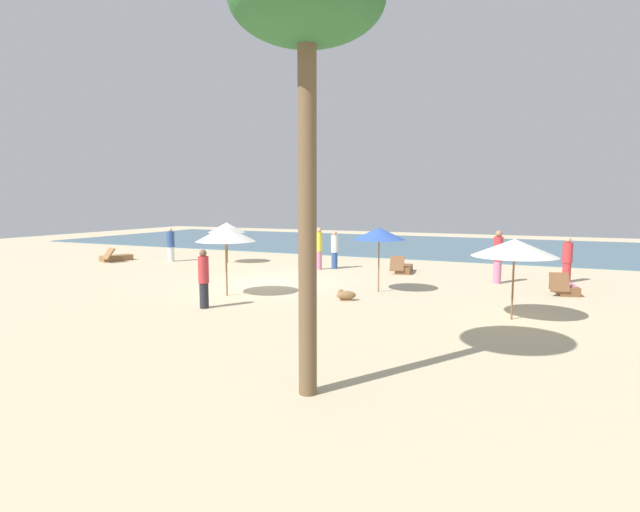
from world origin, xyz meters
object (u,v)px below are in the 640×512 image
lounger_0 (116,258)px  person_3 (171,245)px  umbrella_0 (226,234)px  umbrella_2 (379,234)px  palm_0 (307,14)px  person_1 (319,248)px  umbrella_3 (227,227)px  person_5 (335,250)px  lounger_1 (403,268)px  umbrella_1 (514,248)px  person_4 (204,278)px  dog (346,295)px  person_0 (498,256)px  person_2 (567,260)px  lounger_2 (564,288)px

lounger_0 → person_3: person_3 is taller
umbrella_0 → umbrella_2: 4.95m
palm_0 → person_1: bearing=114.1°
umbrella_2 → umbrella_3: 10.07m
person_1 → person_5: (0.52, 0.51, -0.11)m
lounger_0 → lounger_1: 14.29m
umbrella_1 → umbrella_3: size_ratio=1.08×
umbrella_1 → palm_0: 8.10m
person_4 → dog: size_ratio=2.56×
lounger_0 → person_0: (17.99, 0.81, 0.82)m
lounger_0 → person_4: size_ratio=1.07×
dog → person_2: bearing=46.6°
person_2 → umbrella_1: bearing=-101.2°
lounger_0 → person_5: size_ratio=1.06×
person_0 → person_5: person_0 is taller
umbrella_1 → person_1: size_ratio=1.15×
person_5 → dog: size_ratio=2.58×
person_0 → dog: person_0 is taller
lounger_1 → person_5: 3.17m
lounger_1 → lounger_2: bearing=-21.8°
person_0 → palm_0: size_ratio=0.29×
lounger_0 → person_2: size_ratio=1.06×
umbrella_0 → person_2: (9.89, 7.41, -1.14)m
umbrella_1 → person_4: (-7.99, -2.17, -1.00)m
lounger_0 → dog: lounger_0 is taller
umbrella_0 → person_4: (0.51, -1.81, -1.13)m
umbrella_0 → person_3: bearing=140.9°
person_2 → umbrella_0: bearing=-143.2°
umbrella_1 → dog: umbrella_1 is taller
person_1 → palm_0: palm_0 is taller
person_3 → lounger_0: bearing=-159.3°
umbrella_0 → palm_0: size_ratio=0.34×
person_0 → person_5: 7.05m
palm_0 → lounger_2: bearing=71.2°
lounger_2 → person_2: size_ratio=1.03×
person_2 → person_1: bearing=-176.1°
person_2 → person_4: 13.16m
umbrella_0 → umbrella_1: umbrella_0 is taller
lounger_2 → lounger_0: bearing=179.1°
umbrella_0 → lounger_2: umbrella_0 is taller
umbrella_1 → umbrella_2: size_ratio=0.99×
umbrella_3 → palm_0: bearing=-50.8°
umbrella_2 → palm_0: palm_0 is taller
umbrella_1 → person_0: bearing=99.0°
umbrella_3 → lounger_0: size_ratio=1.10×
umbrella_2 → person_1: size_ratio=1.16×
person_3 → person_4: person_3 is taller
umbrella_1 → person_1: umbrella_1 is taller
umbrella_2 → lounger_2: 6.30m
umbrella_1 → person_1: (-8.37, 6.38, -0.89)m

